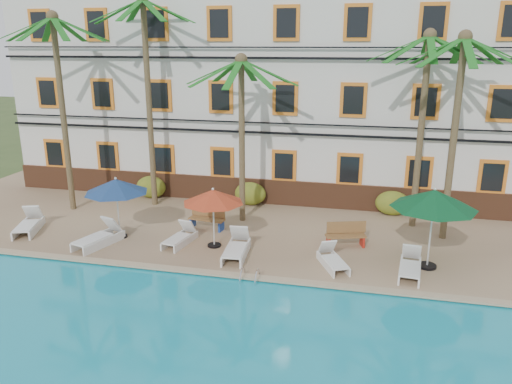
% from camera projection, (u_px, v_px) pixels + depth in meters
% --- Properties ---
extents(ground, '(100.00, 100.00, 0.00)m').
position_uv_depth(ground, '(207.00, 268.00, 17.61)').
color(ground, '#384C23').
rests_on(ground, ground).
extents(pool_deck, '(30.00, 12.00, 0.25)m').
position_uv_depth(pool_deck, '(243.00, 218.00, 22.24)').
color(pool_deck, tan).
rests_on(pool_deck, ground).
extents(pool_coping, '(30.00, 0.35, 0.06)m').
position_uv_depth(pool_coping, '(199.00, 271.00, 16.69)').
color(pool_coping, tan).
rests_on(pool_coping, pool_deck).
extents(hotel_building, '(25.40, 6.44, 10.22)m').
position_uv_depth(hotel_building, '(266.00, 89.00, 25.39)').
color(hotel_building, silver).
rests_on(hotel_building, pool_deck).
extents(palm_a, '(4.60, 4.60, 8.69)m').
position_uv_depth(palm_a, '(60.00, 87.00, 21.55)').
color(palm_a, brown).
rests_on(palm_a, pool_deck).
extents(palm_b, '(4.60, 4.60, 9.43)m').
position_uv_depth(palm_b, '(147.00, 76.00, 22.07)').
color(palm_b, brown).
rests_on(palm_b, pool_deck).
extents(palm_c, '(4.60, 4.60, 7.00)m').
position_uv_depth(palm_c, '(242.00, 114.00, 20.36)').
color(palm_c, brown).
rests_on(palm_c, pool_deck).
extents(palm_d, '(4.60, 4.60, 7.92)m').
position_uv_depth(palm_d, '(423.00, 103.00, 19.53)').
color(palm_d, brown).
rests_on(palm_d, pool_deck).
extents(palm_e, '(4.60, 4.60, 7.84)m').
position_uv_depth(palm_e, '(457.00, 109.00, 18.23)').
color(palm_e, brown).
rests_on(palm_e, pool_deck).
extents(shrub_left, '(1.50, 0.90, 1.10)m').
position_uv_depth(shrub_left, '(151.00, 187.00, 24.64)').
color(shrub_left, '#205B1A').
rests_on(shrub_left, pool_deck).
extents(shrub_mid, '(1.50, 0.90, 1.10)m').
position_uv_depth(shrub_mid, '(250.00, 194.00, 23.55)').
color(shrub_mid, '#205B1A').
rests_on(shrub_mid, pool_deck).
extents(shrub_right, '(1.50, 0.90, 1.10)m').
position_uv_depth(shrub_right, '(392.00, 203.00, 22.14)').
color(shrub_right, '#205B1A').
rests_on(shrub_right, pool_deck).
extents(umbrella_blue, '(2.46, 2.46, 2.46)m').
position_uv_depth(umbrella_blue, '(116.00, 186.00, 19.13)').
color(umbrella_blue, black).
rests_on(umbrella_blue, pool_deck).
extents(umbrella_red, '(2.30, 2.30, 2.30)m').
position_uv_depth(umbrella_red, '(213.00, 197.00, 18.29)').
color(umbrella_red, black).
rests_on(umbrella_red, pool_deck).
extents(umbrella_green, '(2.85, 2.85, 2.84)m').
position_uv_depth(umbrella_green, '(434.00, 200.00, 16.39)').
color(umbrella_green, black).
rests_on(umbrella_green, pool_deck).
extents(lounger_a, '(1.35, 2.15, 0.96)m').
position_uv_depth(lounger_a, '(29.00, 224.00, 20.25)').
color(lounger_a, white).
rests_on(lounger_a, pool_deck).
extents(lounger_b, '(1.32, 2.19, 0.98)m').
position_uv_depth(lounger_b, '(99.00, 237.00, 18.89)').
color(lounger_b, white).
rests_on(lounger_b, pool_deck).
extents(lounger_c, '(0.92, 1.83, 0.83)m').
position_uv_depth(lounger_c, '(180.00, 237.00, 19.00)').
color(lounger_c, white).
rests_on(lounger_c, pool_deck).
extents(lounger_d, '(0.89, 2.11, 0.97)m').
position_uv_depth(lounger_d, '(237.00, 248.00, 17.92)').
color(lounger_d, white).
rests_on(lounger_d, pool_deck).
extents(lounger_e, '(1.28, 1.80, 0.81)m').
position_uv_depth(lounger_e, '(333.00, 260.00, 17.05)').
color(lounger_e, white).
rests_on(lounger_e, pool_deck).
extents(lounger_f, '(0.85, 1.94, 0.89)m').
position_uv_depth(lounger_f, '(410.00, 266.00, 16.48)').
color(lounger_f, white).
rests_on(lounger_f, pool_deck).
extents(bench_left, '(1.55, 0.67, 0.93)m').
position_uv_depth(bench_left, '(208.00, 218.00, 20.55)').
color(bench_left, olive).
rests_on(bench_left, pool_deck).
extents(bench_right, '(1.57, 0.90, 0.93)m').
position_uv_depth(bench_right, '(345.00, 234.00, 18.77)').
color(bench_right, olive).
rests_on(bench_right, pool_deck).
extents(pool_ladder, '(0.54, 0.74, 0.74)m').
position_uv_depth(pool_ladder, '(250.00, 279.00, 16.21)').
color(pool_ladder, silver).
rests_on(pool_ladder, ground).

